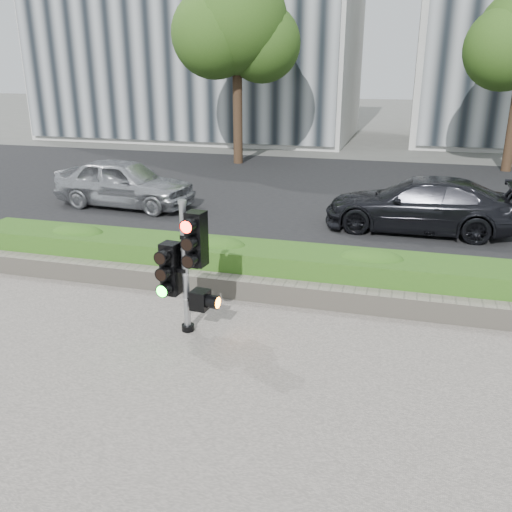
# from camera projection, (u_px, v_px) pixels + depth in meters

# --- Properties ---
(ground) EXTENTS (120.00, 120.00, 0.00)m
(ground) POSITION_uv_depth(u_px,v_px,m) (240.00, 359.00, 7.21)
(ground) COLOR #51514C
(ground) RESTS_ON ground
(sidewalk) EXTENTS (16.00, 11.00, 0.03)m
(sidewalk) POSITION_uv_depth(u_px,v_px,m) (160.00, 493.00, 4.93)
(sidewalk) COLOR #9E9389
(sidewalk) RESTS_ON ground
(road) EXTENTS (60.00, 13.00, 0.02)m
(road) POSITION_uv_depth(u_px,v_px,m) (337.00, 195.00, 16.30)
(road) COLOR black
(road) RESTS_ON ground
(curb) EXTENTS (60.00, 0.25, 0.12)m
(curb) POSITION_uv_depth(u_px,v_px,m) (289.00, 272.00, 10.05)
(curb) COLOR gray
(curb) RESTS_ON ground
(stone_wall) EXTENTS (12.00, 0.32, 0.34)m
(stone_wall) POSITION_uv_depth(u_px,v_px,m) (274.00, 291.00, 8.87)
(stone_wall) COLOR gray
(stone_wall) RESTS_ON sidewalk
(hedge) EXTENTS (12.00, 1.00, 0.68)m
(hedge) POSITION_uv_depth(u_px,v_px,m) (283.00, 268.00, 9.41)
(hedge) COLOR #5A982E
(hedge) RESTS_ON sidewalk
(tree_left) EXTENTS (4.61, 4.03, 7.34)m
(tree_left) POSITION_uv_depth(u_px,v_px,m) (237.00, 26.00, 19.89)
(tree_left) COLOR black
(tree_left) RESTS_ON ground
(traffic_signal) EXTENTS (0.69, 0.53, 1.95)m
(traffic_signal) POSITION_uv_depth(u_px,v_px,m) (188.00, 261.00, 7.58)
(traffic_signal) COLOR black
(traffic_signal) RESTS_ON sidewalk
(car_silver) EXTENTS (3.95, 1.84, 1.31)m
(car_silver) POSITION_uv_depth(u_px,v_px,m) (124.00, 183.00, 14.70)
(car_silver) COLOR #A5A7AC
(car_silver) RESTS_ON road
(car_dark) EXTENTS (4.33, 1.85, 1.24)m
(car_dark) POSITION_uv_depth(u_px,v_px,m) (419.00, 205.00, 12.55)
(car_dark) COLOR black
(car_dark) RESTS_ON road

